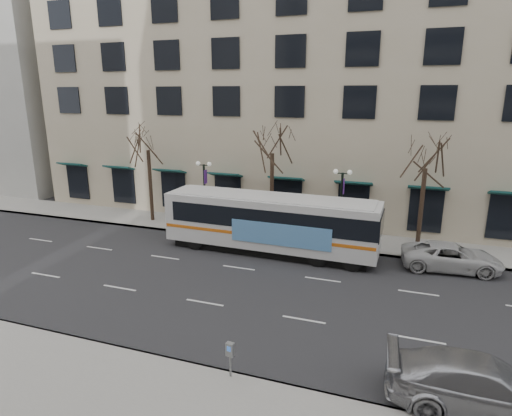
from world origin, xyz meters
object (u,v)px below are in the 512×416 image
at_px(city_bus, 272,222).
at_px(pay_station, 230,352).
at_px(lamp_post_left, 205,192).
at_px(lamp_post_right, 341,203).
at_px(silver_car, 483,386).
at_px(tree_far_right, 427,153).
at_px(tree_far_mid, 272,140).
at_px(tree_far_left, 147,138).
at_px(white_pickup, 451,257).

xyz_separation_m(city_bus, pay_station, (2.42, -12.77, -0.91)).
distance_m(lamp_post_left, city_bus, 6.67).
relative_size(lamp_post_right, silver_car, 0.86).
bearing_deg(lamp_post_right, tree_far_right, 6.85).
distance_m(tree_far_mid, lamp_post_right, 6.41).
bearing_deg(pay_station, tree_far_left, 136.90).
xyz_separation_m(lamp_post_left, lamp_post_right, (10.00, 0.00, 0.00)).
bearing_deg(lamp_post_left, white_pickup, -6.79).
xyz_separation_m(silver_car, pay_station, (-8.28, -1.33, 0.24)).
height_order(tree_far_left, tree_far_mid, tree_far_mid).
bearing_deg(white_pickup, lamp_post_left, 78.06).
bearing_deg(lamp_post_left, tree_far_right, 2.29).
relative_size(city_bus, silver_car, 2.28).
bearing_deg(tree_far_left, white_pickup, -6.80).
bearing_deg(white_pickup, tree_far_left, 78.05).
bearing_deg(silver_car, city_bus, 39.94).
distance_m(tree_far_mid, lamp_post_left, 6.40).
height_order(silver_car, white_pickup, silver_car).
bearing_deg(lamp_post_left, city_bus, -24.43).
height_order(tree_far_left, pay_station, tree_far_left).
bearing_deg(tree_far_mid, silver_car, -51.56).
xyz_separation_m(tree_far_right, pay_station, (-6.55, -16.10, -5.30)).
bearing_deg(tree_far_right, lamp_post_left, -177.71).
bearing_deg(white_pickup, city_bus, 88.75).
height_order(tree_far_left, lamp_post_left, tree_far_left).
relative_size(tree_far_left, tree_far_mid, 0.98).
relative_size(lamp_post_left, lamp_post_right, 1.00).
bearing_deg(silver_car, tree_far_mid, 35.30).
bearing_deg(tree_far_left, silver_car, -34.21).
bearing_deg(lamp_post_left, tree_far_left, 173.17).
distance_m(city_bus, pay_station, 13.03).
height_order(lamp_post_right, city_bus, lamp_post_right).
relative_size(tree_far_right, lamp_post_left, 1.55).
relative_size(lamp_post_left, city_bus, 0.38).
relative_size(tree_far_mid, silver_car, 1.41).
distance_m(tree_far_left, lamp_post_left, 6.29).
relative_size(silver_car, pay_station, 4.51).
xyz_separation_m(tree_far_mid, silver_car, (11.73, -14.77, -6.03)).
xyz_separation_m(tree_far_left, silver_car, (21.73, -14.77, -5.82)).
bearing_deg(pay_station, tree_far_mid, 109.12).
relative_size(lamp_post_right, white_pickup, 0.94).
bearing_deg(silver_car, tree_far_right, 3.53).
bearing_deg(lamp_post_right, white_pickup, -16.42).
xyz_separation_m(tree_far_left, lamp_post_right, (15.01, -0.60, -3.75)).
distance_m(tree_far_mid, silver_car, 19.80).
bearing_deg(pay_station, tree_far_right, 74.89).
bearing_deg(city_bus, silver_car, -45.64).
xyz_separation_m(tree_far_left, city_bus, (11.03, -3.33, -4.66)).
bearing_deg(tree_far_right, white_pickup, -55.37).
relative_size(tree_far_mid, lamp_post_left, 1.64).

